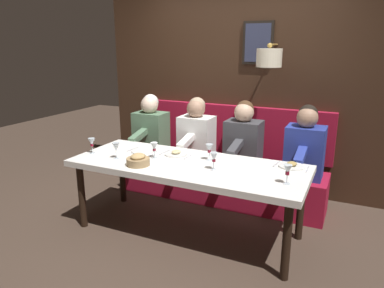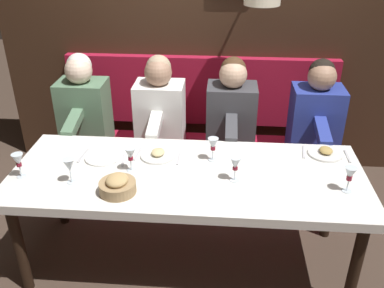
{
  "view_description": "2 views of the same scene",
  "coord_description": "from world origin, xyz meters",
  "px_view_note": "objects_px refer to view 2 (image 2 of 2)",
  "views": [
    {
      "loc": [
        -2.94,
        -1.43,
        1.84
      ],
      "look_at": [
        0.05,
        -0.03,
        0.92
      ],
      "focal_mm": 33.48,
      "sensor_mm": 36.0,
      "label": 1
    },
    {
      "loc": [
        -2.3,
        -0.21,
        2.18
      ],
      "look_at": [
        0.05,
        -0.03,
        0.92
      ],
      "focal_mm": 39.46,
      "sensor_mm": 36.0,
      "label": 2
    }
  ],
  "objects_px": {
    "wine_glass_1": "(130,155)",
    "wine_glass_5": "(350,175)",
    "bread_bowl": "(117,185)",
    "dining_table": "(188,181)",
    "diner_nearest": "(317,111)",
    "wine_glass_3": "(18,161)",
    "diner_near": "(231,109)",
    "wine_glass_2": "(213,145)",
    "diner_middle": "(160,106)",
    "wine_glass_4": "(235,164)",
    "diner_far": "(83,104)",
    "wine_glass_0": "(69,166)"
  },
  "relations": [
    {
      "from": "wine_glass_1",
      "to": "wine_glass_5",
      "type": "distance_m",
      "value": 1.34
    },
    {
      "from": "wine_glass_5",
      "to": "bread_bowl",
      "type": "height_order",
      "value": "wine_glass_5"
    },
    {
      "from": "dining_table",
      "to": "bread_bowl",
      "type": "distance_m",
      "value": 0.48
    },
    {
      "from": "diner_nearest",
      "to": "wine_glass_3",
      "type": "xyz_separation_m",
      "value": [
        -1.02,
        2.01,
        0.04
      ]
    },
    {
      "from": "diner_near",
      "to": "wine_glass_2",
      "type": "height_order",
      "value": "diner_near"
    },
    {
      "from": "dining_table",
      "to": "wine_glass_5",
      "type": "height_order",
      "value": "wine_glass_5"
    },
    {
      "from": "diner_middle",
      "to": "dining_table",
      "type": "bearing_deg",
      "value": -160.7
    },
    {
      "from": "wine_glass_1",
      "to": "wine_glass_4",
      "type": "distance_m",
      "value": 0.67
    },
    {
      "from": "diner_near",
      "to": "diner_far",
      "type": "distance_m",
      "value": 1.24
    },
    {
      "from": "diner_nearest",
      "to": "wine_glass_4",
      "type": "bearing_deg",
      "value": 145.18
    },
    {
      "from": "wine_glass_3",
      "to": "diner_nearest",
      "type": "bearing_deg",
      "value": -63.07
    },
    {
      "from": "wine_glass_2",
      "to": "bread_bowl",
      "type": "distance_m",
      "value": 0.7
    },
    {
      "from": "diner_nearest",
      "to": "wine_glass_1",
      "type": "height_order",
      "value": "diner_nearest"
    },
    {
      "from": "wine_glass_2",
      "to": "bread_bowl",
      "type": "xyz_separation_m",
      "value": [
        -0.43,
        0.55,
        -0.07
      ]
    },
    {
      "from": "diner_nearest",
      "to": "wine_glass_3",
      "type": "relative_size",
      "value": 4.82
    },
    {
      "from": "wine_glass_0",
      "to": "wine_glass_5",
      "type": "distance_m",
      "value": 1.67
    },
    {
      "from": "wine_glass_4",
      "to": "dining_table",
      "type": "bearing_deg",
      "value": 76.48
    },
    {
      "from": "dining_table",
      "to": "wine_glass_0",
      "type": "bearing_deg",
      "value": 103.94
    },
    {
      "from": "wine_glass_3",
      "to": "wine_glass_4",
      "type": "distance_m",
      "value": 1.34
    },
    {
      "from": "diner_middle",
      "to": "bread_bowl",
      "type": "relative_size",
      "value": 3.6
    },
    {
      "from": "diner_middle",
      "to": "wine_glass_5",
      "type": "xyz_separation_m",
      "value": [
        -1.02,
        -1.28,
        0.04
      ]
    },
    {
      "from": "dining_table",
      "to": "wine_glass_1",
      "type": "relative_size",
      "value": 13.89
    },
    {
      "from": "diner_near",
      "to": "bread_bowl",
      "type": "bearing_deg",
      "value": 149.32
    },
    {
      "from": "diner_nearest",
      "to": "wine_glass_5",
      "type": "height_order",
      "value": "diner_nearest"
    },
    {
      "from": "wine_glass_2",
      "to": "wine_glass_3",
      "type": "xyz_separation_m",
      "value": [
        -0.31,
        1.2,
        0.0
      ]
    },
    {
      "from": "diner_middle",
      "to": "diner_far",
      "type": "distance_m",
      "value": 0.64
    },
    {
      "from": "diner_middle",
      "to": "diner_far",
      "type": "height_order",
      "value": "same"
    },
    {
      "from": "diner_nearest",
      "to": "wine_glass_2",
      "type": "height_order",
      "value": "diner_nearest"
    },
    {
      "from": "wine_glass_4",
      "to": "bread_bowl",
      "type": "xyz_separation_m",
      "value": [
        -0.18,
        0.69,
        -0.07
      ]
    },
    {
      "from": "wine_glass_2",
      "to": "diner_middle",
      "type": "bearing_deg",
      "value": 33.1
    },
    {
      "from": "diner_middle",
      "to": "wine_glass_5",
      "type": "relative_size",
      "value": 4.82
    },
    {
      "from": "diner_middle",
      "to": "wine_glass_3",
      "type": "distance_m",
      "value": 1.26
    },
    {
      "from": "wine_glass_1",
      "to": "dining_table",
      "type": "bearing_deg",
      "value": -88.94
    },
    {
      "from": "diner_nearest",
      "to": "diner_middle",
      "type": "bearing_deg",
      "value": 90.0
    },
    {
      "from": "wine_glass_2",
      "to": "wine_glass_5",
      "type": "bearing_deg",
      "value": -110.62
    },
    {
      "from": "wine_glass_5",
      "to": "bread_bowl",
      "type": "xyz_separation_m",
      "value": [
        -0.12,
        1.36,
        -0.07
      ]
    },
    {
      "from": "wine_glass_3",
      "to": "wine_glass_2",
      "type": "bearing_deg",
      "value": -75.65
    },
    {
      "from": "dining_table",
      "to": "wine_glass_0",
      "type": "distance_m",
      "value": 0.75
    },
    {
      "from": "diner_far",
      "to": "wine_glass_3",
      "type": "distance_m",
      "value": 1.02
    },
    {
      "from": "wine_glass_5",
      "to": "diner_far",
      "type": "bearing_deg",
      "value": 62.08
    },
    {
      "from": "diner_nearest",
      "to": "wine_glass_1",
      "type": "bearing_deg",
      "value": 123.77
    },
    {
      "from": "wine_glass_1",
      "to": "wine_glass_5",
      "type": "relative_size",
      "value": 1.0
    },
    {
      "from": "diner_middle",
      "to": "wine_glass_2",
      "type": "xyz_separation_m",
      "value": [
        -0.71,
        -0.46,
        0.04
      ]
    },
    {
      "from": "wine_glass_0",
      "to": "wine_glass_2",
      "type": "bearing_deg",
      "value": -68.21
    },
    {
      "from": "bread_bowl",
      "to": "wine_glass_0",
      "type": "bearing_deg",
      "value": 75.2
    },
    {
      "from": "wine_glass_3",
      "to": "wine_glass_5",
      "type": "bearing_deg",
      "value": -90.0
    },
    {
      "from": "dining_table",
      "to": "diner_nearest",
      "type": "height_order",
      "value": "diner_nearest"
    },
    {
      "from": "wine_glass_2",
      "to": "wine_glass_5",
      "type": "relative_size",
      "value": 1.0
    },
    {
      "from": "diner_near",
      "to": "wine_glass_5",
      "type": "height_order",
      "value": "diner_near"
    },
    {
      "from": "diner_middle",
      "to": "wine_glass_1",
      "type": "xyz_separation_m",
      "value": [
        -0.89,
        0.06,
        0.04
      ]
    }
  ]
}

